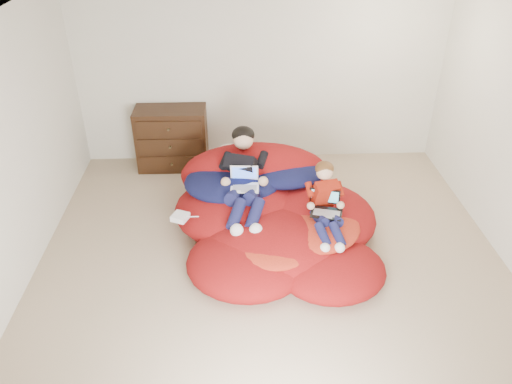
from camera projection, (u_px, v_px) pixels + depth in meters
name	position (u px, v px, depth m)	size (l,w,h in m)	color
room_shell	(272.00, 248.00, 5.21)	(5.10, 5.10, 2.77)	tan
dresser	(172.00, 138.00, 6.95)	(0.97, 0.55, 0.87)	black
beanbag_pile	(271.00, 216.00, 5.66)	(2.32, 2.40, 0.89)	maroon
cream_pillow	(230.00, 154.00, 6.16)	(0.39, 0.25, 0.25)	silver
older_boy	(244.00, 172.00, 5.66)	(0.49, 1.32, 0.72)	black
younger_boy	(326.00, 200.00, 5.29)	(0.33, 0.87, 0.64)	#9F1E0E
laptop_white	(245.00, 181.00, 5.57)	(0.33, 0.31, 0.23)	white
laptop_black	(326.00, 206.00, 5.30)	(0.38, 0.39, 0.23)	black
power_adapter	(180.00, 217.00, 5.35)	(0.16, 0.16, 0.06)	white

